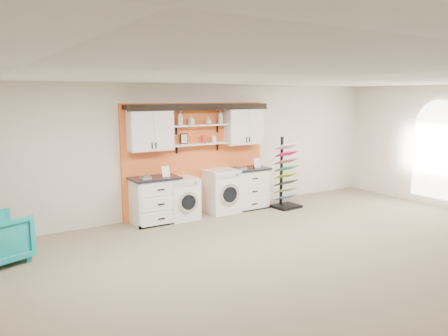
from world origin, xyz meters
TOP-DOWN VIEW (x-y plane):
  - floor at (0.00, 0.00)m, footprint 10.00×10.00m
  - ceiling at (0.00, 0.00)m, footprint 10.00×10.00m
  - wall_back at (0.00, 4.00)m, footprint 10.00×0.00m
  - accent_panel at (0.00, 3.96)m, footprint 3.40×0.07m
  - upper_cabinet_left at (-1.13, 3.79)m, footprint 0.90×0.35m
  - upper_cabinet_right at (1.13, 3.79)m, footprint 0.90×0.35m
  - shelf_lower at (0.00, 3.80)m, footprint 1.32×0.28m
  - shelf_upper at (0.00, 3.80)m, footprint 1.32×0.28m
  - crown_molding at (0.00, 3.81)m, footprint 3.30×0.41m
  - window_arched at (4.94, 1.50)m, footprint 0.06×1.10m
  - picture_frame at (-0.35, 3.85)m, footprint 0.18×0.02m
  - canister_red at (0.10, 3.80)m, footprint 0.11×0.11m
  - canister_cream at (0.35, 3.80)m, footprint 0.10×0.10m
  - base_cabinet_left at (-1.13, 3.64)m, footprint 0.96×0.66m
  - base_cabinet_right at (1.13, 3.64)m, footprint 0.95×0.66m
  - washer at (-0.55, 3.64)m, footprint 0.62×0.71m
  - dryer at (0.45, 3.64)m, footprint 0.68×0.71m
  - sample_rack at (1.91, 3.20)m, footprint 0.63×0.53m
  - soap_bottle_a at (-0.46, 3.80)m, footprint 0.14×0.14m
  - soap_bottle_b at (-0.20, 3.80)m, footprint 0.11×0.11m
  - soap_bottle_c at (0.22, 3.80)m, footprint 0.17×0.17m
  - soap_bottle_d at (0.52, 3.80)m, footprint 0.16×0.16m

SIDE VIEW (x-z plane):
  - floor at x=0.00m, z-range 0.00..0.00m
  - washer at x=-0.55m, z-range 0.00..0.87m
  - base_cabinet_right at x=1.13m, z-range 0.00..0.93m
  - base_cabinet_left at x=-1.13m, z-range 0.00..0.94m
  - dryer at x=0.45m, z-range 0.00..0.95m
  - sample_rack at x=1.91m, z-range -0.29..1.33m
  - accent_panel at x=0.00m, z-range 0.00..2.40m
  - window_arched at x=4.94m, z-range 0.26..2.51m
  - wall_back at x=0.00m, z-range -3.60..6.40m
  - shelf_lower at x=0.00m, z-range 1.52..1.54m
  - canister_cream at x=0.35m, z-range 1.54..1.69m
  - canister_red at x=0.10m, z-range 1.54..1.71m
  - picture_frame at x=-0.35m, z-range 1.54..1.77m
  - upper_cabinet_left at x=-1.13m, z-range 1.46..2.30m
  - upper_cabinet_right at x=1.13m, z-range 1.46..2.30m
  - shelf_upper at x=0.00m, z-range 1.92..1.94m
  - soap_bottle_c at x=0.22m, z-range 1.94..2.11m
  - soap_bottle_b at x=-0.20m, z-range 1.94..2.14m
  - soap_bottle_a at x=-0.46m, z-range 1.94..2.23m
  - soap_bottle_d at x=0.52m, z-range 1.94..2.24m
  - crown_molding at x=0.00m, z-range 2.26..2.39m
  - ceiling at x=0.00m, z-range 2.80..2.80m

